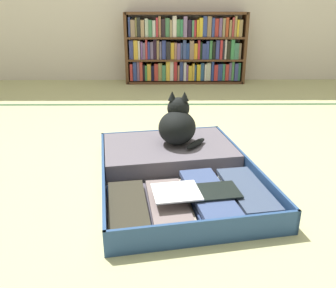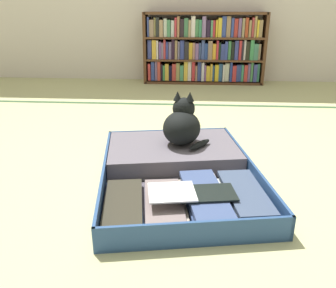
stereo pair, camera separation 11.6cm
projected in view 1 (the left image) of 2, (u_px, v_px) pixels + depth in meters
The scene contains 5 objects.
ground_plane at pixel (184, 175), 1.70m from camera, with size 10.00×10.00×0.00m, color #B6B57F.
tatami_border at pixel (176, 104), 2.93m from camera, with size 4.80×0.05×0.00m.
bookshelf at pixel (185, 49), 3.67m from camera, with size 1.26×0.24×0.72m.
open_suitcase at pixel (176, 168), 1.67m from camera, with size 0.84×1.05×0.10m.
black_cat at pixel (178, 125), 1.80m from camera, with size 0.27×0.26×0.27m.
Camera 1 is at (-0.09, -1.52, 0.77)m, focal length 37.07 mm.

